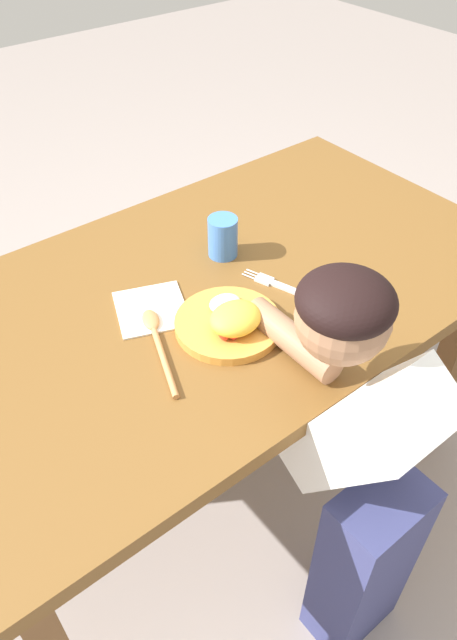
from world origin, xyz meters
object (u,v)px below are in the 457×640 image
plate (230,321)px  drinking_cup (223,237)px  fork (286,288)px  person (358,477)px  spoon (157,338)px

plate → drinking_cup: 0.25m
plate → fork: (0.17, 0.02, -0.02)m
person → spoon: bearing=116.1°
fork → person: size_ratio=0.21×
spoon → drinking_cup: bearing=-41.6°
fork → drinking_cup: size_ratio=2.14×
drinking_cup → fork: bearing=-81.3°
person → plate: bearing=100.1°
drinking_cup → person: person is taller
fork → plate: bearing=79.4°
plate → spoon: (-0.13, 0.06, -0.01)m
spoon → drinking_cup: 0.30m
fork → person: (-0.11, -0.34, -0.18)m
fork → person: 0.40m
drinking_cup → person: (-0.08, -0.52, -0.22)m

